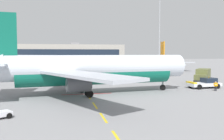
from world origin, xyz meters
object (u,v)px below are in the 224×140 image
at_px(fuel_service_truck, 203,76).
at_px(apron_light_mast_far, 160,25).
at_px(airliner_foreground, 94,69).
at_px(airliner_mid_left, 33,61).
at_px(pushback_tug, 205,83).
at_px(airliner_far_center, 154,62).
at_px(ground_crew_worker, 216,86).

bearing_deg(fuel_service_truck, apron_light_mast_far, 82.59).
distance_m(airliner_foreground, airliner_mid_left, 57.67).
bearing_deg(airliner_mid_left, apron_light_mast_far, -16.32).
relative_size(pushback_tug, apron_light_mast_far, 0.24).
bearing_deg(fuel_service_truck, airliner_foreground, -160.77).
bearing_deg(airliner_mid_left, pushback_tug, -56.05).
height_order(airliner_far_center, apron_light_mast_far, apron_light_mast_far).
distance_m(pushback_tug, fuel_service_truck, 6.68).
xyz_separation_m(ground_crew_worker, apron_light_mast_far, (7.92, 44.16, 15.31)).
relative_size(pushback_tug, airliner_far_center, 0.21).
relative_size(airliner_mid_left, fuel_service_truck, 4.17).
bearing_deg(airliner_foreground, airliner_mid_left, 104.59).
bearing_deg(apron_light_mast_far, airliner_far_center, 104.16).
height_order(airliner_mid_left, fuel_service_truck, airliner_mid_left).
bearing_deg(airliner_far_center, ground_crew_worker, -98.61).
height_order(pushback_tug, ground_crew_worker, pushback_tug).
bearing_deg(pushback_tug, airliner_mid_left, 123.95).
height_order(airliner_far_center, ground_crew_worker, airliner_far_center).
bearing_deg(apron_light_mast_far, ground_crew_worker, -100.17).
distance_m(airliner_foreground, ground_crew_worker, 21.22).
bearing_deg(airliner_foreground, ground_crew_worker, -2.91).
xyz_separation_m(airliner_foreground, airliner_far_center, (28.13, 46.16, -0.67)).
xyz_separation_m(airliner_foreground, pushback_tug, (21.25, 2.67, -3.05)).
relative_size(airliner_far_center, ground_crew_worker, 17.54).
height_order(airliner_foreground, fuel_service_truck, airliner_foreground).
xyz_separation_m(airliner_far_center, apron_light_mast_far, (0.77, -3.06, 12.96)).
xyz_separation_m(airliner_far_center, ground_crew_worker, (-7.15, -47.22, -2.34)).
xyz_separation_m(airliner_foreground, airliner_mid_left, (-14.52, 55.81, -0.24)).
distance_m(airliner_far_center, ground_crew_worker, 47.82).
height_order(airliner_foreground, apron_light_mast_far, apron_light_mast_far).
bearing_deg(airliner_far_center, pushback_tug, -98.99).
distance_m(pushback_tug, airliner_far_center, 44.09).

